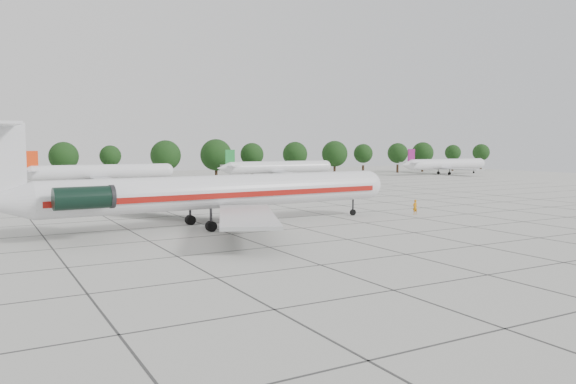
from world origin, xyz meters
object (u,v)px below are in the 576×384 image
main_airliner (206,192)px  bg_airliner_c (102,172)px  bg_airliner_d (279,167)px  bg_airliner_e (446,164)px  ground_crew (415,207)px

main_airliner → bg_airliner_c: main_airliner is taller
bg_airliner_c → bg_airliner_d: bearing=4.0°
main_airliner → bg_airliner_d: 82.92m
bg_airliner_c → bg_airliner_d: 43.69m
bg_airliner_d → bg_airliner_e: size_ratio=1.00×
main_airliner → bg_airliner_e: 118.13m
main_airliner → bg_airliner_e: size_ratio=1.59×
bg_airliner_c → bg_airliner_d: (43.58, 3.05, 0.00)m
bg_airliner_d → bg_airliner_e: same height
main_airliner → bg_airliner_c: 66.04m
bg_airliner_e → bg_airliner_c: bearing=179.3°
ground_crew → main_airliner: bearing=-5.1°
ground_crew → bg_airliner_c: bearing=-70.8°
bg_airliner_d → bg_airliner_e: bearing=-4.6°
ground_crew → bg_airliner_d: size_ratio=0.07×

